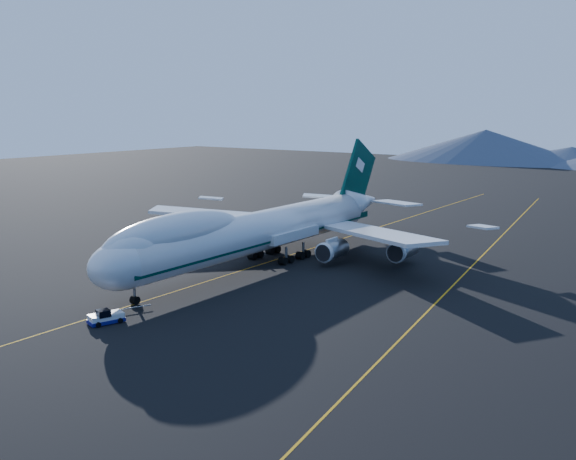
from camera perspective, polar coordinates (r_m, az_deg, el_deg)
The scene contains 5 objects.
ground at distance 105.17m, azimuth -2.53°, elevation -3.11°, with size 500.00×500.00×0.00m, color black.
taxiway_line_main at distance 105.17m, azimuth -2.53°, elevation -3.10°, with size 0.25×220.00×0.01m, color #C3850B.
taxiway_line_side at distance 99.47m, azimuth 14.96°, elevation -4.26°, with size 0.25×200.00×0.01m, color #C3850B.
boeing_747 at distance 103.97m, azimuth -2.55°, elevation 0.01°, with size 59.62×72.43×19.37m.
pushback_tug at distance 79.92m, azimuth -15.86°, elevation -7.57°, with size 3.31×4.54×1.78m.
Camera 1 is at (62.93, -80.48, 24.99)m, focal length 40.00 mm.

